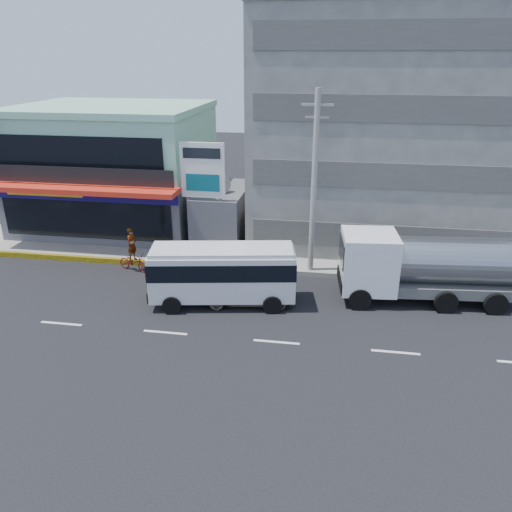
{
  "coord_description": "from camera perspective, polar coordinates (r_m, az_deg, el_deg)",
  "views": [
    {
      "loc": [
        7.07,
        -18.43,
        11.56
      ],
      "look_at": [
        3.41,
        4.26,
        2.2
      ],
      "focal_mm": 35.0,
      "sensor_mm": 36.0,
      "label": 1
    }
  ],
  "objects": [
    {
      "name": "concrete_building",
      "position": [
        33.86,
        14.45,
        13.75
      ],
      "size": [
        16.0,
        12.0,
        14.0
      ],
      "primitive_type": "cube",
      "color": "gray",
      "rests_on": "ground"
    },
    {
      "name": "tanker_truck",
      "position": [
        25.87,
        18.58,
        -1.09
      ],
      "size": [
        8.96,
        3.48,
        3.45
      ],
      "color": "silver",
      "rests_on": "ground"
    },
    {
      "name": "motorcycle_rider",
      "position": [
        29.17,
        -13.86,
        -0.1
      ],
      "size": [
        2.08,
        1.22,
        2.52
      ],
      "color": "maroon",
      "rests_on": "ground"
    },
    {
      "name": "sidewalk",
      "position": [
        30.24,
        4.55,
        -0.08
      ],
      "size": [
        70.0,
        5.0,
        0.3
      ],
      "primitive_type": "cube",
      "color": "gray",
      "rests_on": "ground"
    },
    {
      "name": "billboard",
      "position": [
        29.4,
        -6.09,
        9.0
      ],
      "size": [
        2.6,
        0.18,
        6.9
      ],
      "color": "gray",
      "rests_on": "ground"
    },
    {
      "name": "ground",
      "position": [
        22.87,
        -10.31,
        -8.6
      ],
      "size": [
        120.0,
        120.0,
        0.0
      ],
      "primitive_type": "plane",
      "color": "black",
      "rests_on": "ground"
    },
    {
      "name": "sedan",
      "position": [
        24.71,
        -1.24,
        -3.5
      ],
      "size": [
        5.31,
        2.78,
        1.72
      ],
      "primitive_type": "imported",
      "rotation": [
        0.0,
        0.0,
        1.72
      ],
      "color": "gray",
      "rests_on": "ground"
    },
    {
      "name": "minibus",
      "position": [
        24.32,
        -3.85,
        -1.67
      ],
      "size": [
        7.31,
        3.42,
        2.94
      ],
      "color": "silver",
      "rests_on": "ground"
    },
    {
      "name": "shop_building",
      "position": [
        36.5,
        -15.68,
        9.39
      ],
      "size": [
        12.4,
        11.7,
        8.0
      ],
      "color": "#48474D",
      "rests_on": "ground"
    },
    {
      "name": "utility_pole_near",
      "position": [
        26.63,
        6.65,
        8.09
      ],
      "size": [
        1.6,
        0.3,
        10.0
      ],
      "color": "#999993",
      "rests_on": "ground"
    },
    {
      "name": "gap_structure",
      "position": [
        32.74,
        -3.76,
        4.68
      ],
      "size": [
        3.0,
        6.0,
        3.5
      ],
      "primitive_type": "cube",
      "color": "#48474D",
      "rests_on": "ground"
    },
    {
      "name": "satellite_dish",
      "position": [
        31.3,
        -4.25,
        7.32
      ],
      "size": [
        1.5,
        1.5,
        0.15
      ],
      "primitive_type": "cylinder",
      "color": "slate",
      "rests_on": "gap_structure"
    }
  ]
}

